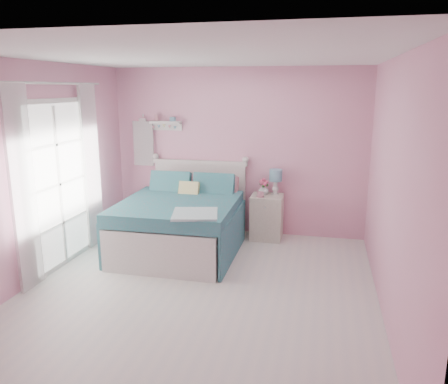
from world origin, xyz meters
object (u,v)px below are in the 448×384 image
at_px(nightstand, 267,217).
at_px(teacup, 260,194).
at_px(vase, 264,190).
at_px(table_lamp, 276,177).
at_px(bed, 182,223).

height_order(nightstand, teacup, teacup).
distance_m(vase, teacup, 0.16).
relative_size(table_lamp, vase, 2.46).
xyz_separation_m(bed, vase, (1.06, 0.78, 0.37)).
distance_m(table_lamp, vase, 0.27).
relative_size(table_lamp, teacup, 3.81).
distance_m(nightstand, teacup, 0.41).
relative_size(vase, teacup, 1.55).
relative_size(nightstand, teacup, 6.68).
height_order(bed, teacup, bed).
height_order(vase, teacup, vase).
bearing_deg(table_lamp, vase, -163.01).
bearing_deg(table_lamp, bed, -145.82).
bearing_deg(nightstand, vase, 149.55).
height_order(nightstand, table_lamp, table_lamp).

